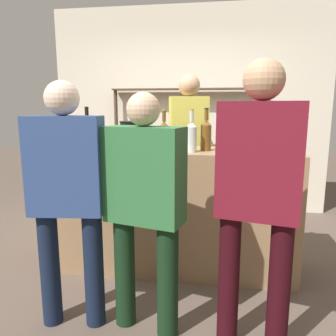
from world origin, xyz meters
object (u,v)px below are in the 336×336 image
Objects in this scene: cork_jar at (275,141)px; customer_left at (67,189)px; counter_bottle_0 at (164,135)px; counter_bottle_4 at (256,136)px; counter_bottle_3 at (191,136)px; ice_bucket at (131,135)px; counter_bottle_1 at (206,134)px; counter_bottle_2 at (88,134)px; wine_glass at (151,134)px; customer_center at (145,200)px; server_behind_counter at (189,141)px; customer_right at (258,188)px.

cork_jar is 0.10× the size of customer_left.
counter_bottle_0 reaches higher than counter_bottle_4.
ice_bucket is at bearing 169.38° from counter_bottle_3.
counter_bottle_1 reaches higher than cork_jar.
cork_jar is 1.75m from customer_left.
counter_bottle_2 is at bearing -172.42° from counter_bottle_0.
counter_bottle_1 is 1.46× the size of ice_bucket.
wine_glass is at bearing 179.64° from cork_jar.
counter_bottle_1 reaches higher than ice_bucket.
ice_bucket reaches higher than wine_glass.
counter_bottle_1 is 1.24m from customer_left.
ice_bucket is at bearing 175.45° from counter_bottle_0.
customer_center is (-0.34, -0.86, -0.34)m from counter_bottle_1.
customer_center is (-0.23, -0.75, -0.33)m from counter_bottle_3.
counter_bottle_3 reaches higher than counter_bottle_4.
server_behind_counter is (-0.81, 0.74, -0.09)m from cork_jar.
customer_left is 0.94× the size of customer_right.
cork_jar is at bearing -1.14° from customer_right.
cork_jar is (0.58, 0.12, -0.06)m from counter_bottle_1.
counter_bottle_3 is at bearing -11.38° from server_behind_counter.
customer_right reaches higher than counter_bottle_2.
counter_bottle_3 is 0.22× the size of customer_left.
server_behind_counter reaches higher than counter_bottle_1.
counter_bottle_1 reaches higher than counter_bottle_4.
customer_left is at bearing -133.86° from counter_bottle_1.
ice_bucket is (-0.53, 0.10, -0.01)m from counter_bottle_3.
wine_glass is 1.09m from customer_left.
customer_right is at bearing -94.91° from counter_bottle_4.
counter_bottle_1 is at bearing -167.98° from cork_jar.
counter_bottle_0 is at bearing -36.57° from customer_left.
wine_glass is 1.05× the size of cork_jar.
customer_left is at bearing -144.97° from cork_jar.
counter_bottle_2 is 2.21× the size of wine_glass.
counter_bottle_1 is at bearing -7.45° from customer_center.
cork_jar is at bearing 6.19° from ice_bucket.
counter_bottle_3 is at bearing -156.53° from counter_bottle_4.
wine_glass is (-0.38, 0.24, -0.01)m from counter_bottle_3.
counter_bottle_0 is at bearing 15.07° from customer_center.
server_behind_counter is (-0.56, 1.79, 0.08)m from customer_right.
counter_bottle_3 is 0.85m from customer_center.
customer_right is at bearing -31.00° from counter_bottle_2.
counter_bottle_0 is 2.08× the size of wine_glass.
counter_bottle_1 is 1.00m from counter_bottle_2.
counter_bottle_4 is 1.29× the size of ice_bucket.
customer_center is (-0.92, -0.98, -0.28)m from cork_jar.
counter_bottle_3 reaches higher than wine_glass.
customer_center is at bearing -94.59° from customer_left.
counter_bottle_2 is 0.24× the size of customer_center.
server_behind_counter is (0.12, 1.72, 0.19)m from customer_center.
wine_glass is 0.68× the size of ice_bucket.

